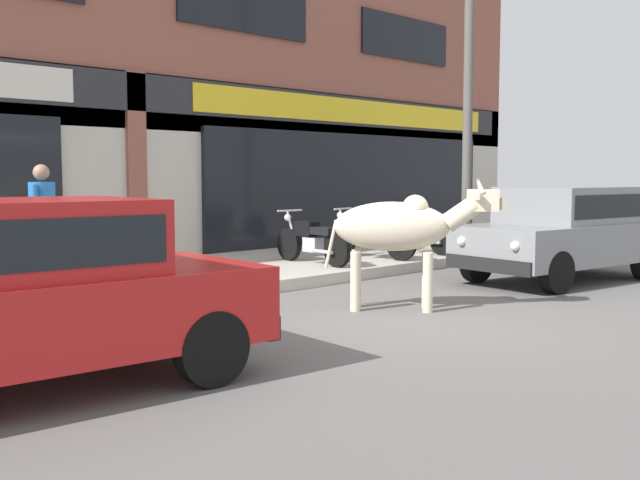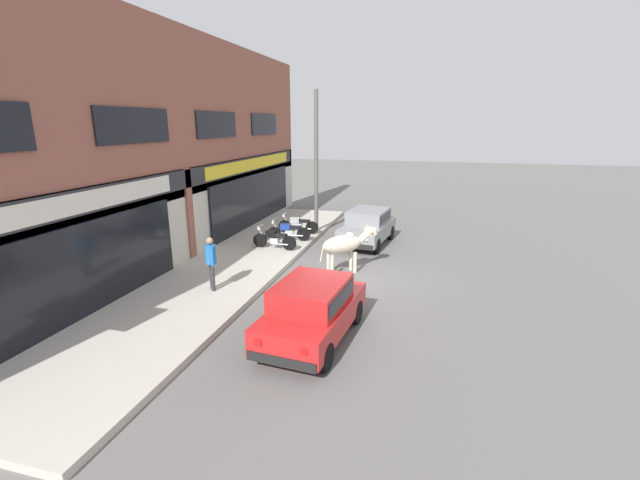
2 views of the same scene
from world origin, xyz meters
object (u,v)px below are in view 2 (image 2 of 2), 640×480
object	(u,v)px
motorcycle_0	(274,239)
pedestrian	(211,258)
cow	(345,244)
car_1	(368,225)
motorcycle_2	(298,225)
car_0	(313,307)
motorcycle_1	(289,231)
utility_pole	(316,163)

from	to	relation	value
motorcycle_0	pedestrian	xyz separation A→B (m)	(-4.48, 0.23, 0.60)
cow	pedestrian	world-z (taller)	pedestrian
pedestrian	car_1	bearing A→B (deg)	-27.87
car_1	motorcycle_2	distance (m)	3.20
car_1	cow	bearing A→B (deg)	176.93
car_1	pedestrian	world-z (taller)	pedestrian
motorcycle_0	motorcycle_2	world-z (taller)	same
motorcycle_0	motorcycle_2	size ratio (longest dim) A/B	1.00
cow	car_0	xyz separation A→B (m)	(-4.74, -0.24, -0.19)
motorcycle_0	motorcycle_1	world-z (taller)	same
car_0	utility_pole	bearing A→B (deg)	14.94
car_1	car_0	bearing A→B (deg)	-179.78
car_0	motorcycle_0	xyz separation A→B (m)	(6.29, 3.35, -0.25)
car_0	utility_pole	distance (m)	10.20
car_1	motorcycle_0	bearing A→B (deg)	123.88
pedestrian	utility_pole	distance (m)	8.10
car_0	motorcycle_0	distance (m)	7.13
pedestrian	motorcycle_0	bearing A→B (deg)	-2.93
motorcycle_1	pedestrian	xyz separation A→B (m)	(-5.78, 0.37, 0.60)
car_0	motorcycle_1	distance (m)	8.25
car_1	motorcycle_2	size ratio (longest dim) A/B	2.07
motorcycle_0	motorcycle_1	distance (m)	1.31
motorcycle_0	car_1	bearing A→B (deg)	-56.12
motorcycle_2	utility_pole	size ratio (longest dim) A/B	0.30
motorcycle_2	car_1	bearing A→B (deg)	-96.17
motorcycle_0	motorcycle_1	xyz separation A→B (m)	(1.30, -0.14, 0.00)
pedestrian	motorcycle_2	bearing A→B (deg)	-3.06
cow	motorcycle_0	distance (m)	3.51
cow	motorcycle_1	distance (m)	4.15
cow	car_1	bearing A→B (deg)	-3.07
motorcycle_0	pedestrian	world-z (taller)	pedestrian
car_1	motorcycle_1	bearing A→B (deg)	106.25
cow	pedestrian	bearing A→B (deg)	131.22
motorcycle_0	car_0	bearing A→B (deg)	-151.94
motorcycle_2	utility_pole	xyz separation A→B (m)	(0.71, -0.65, 2.68)
motorcycle_1	motorcycle_0	bearing A→B (deg)	173.77
motorcycle_0	utility_pole	xyz separation A→B (m)	(3.28, -0.80, 2.68)
car_0	motorcycle_0	world-z (taller)	car_0
car_0	motorcycle_1	size ratio (longest dim) A/B	2.06
cow	utility_pole	distance (m)	5.81
utility_pole	car_0	bearing A→B (deg)	-165.06
motorcycle_2	utility_pole	world-z (taller)	utility_pole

